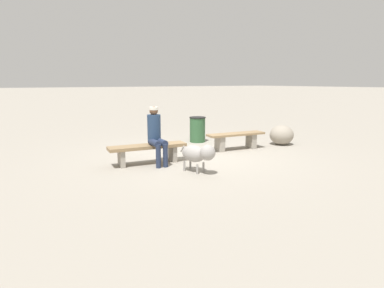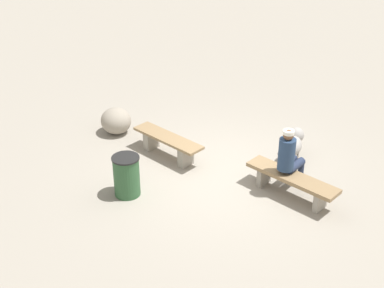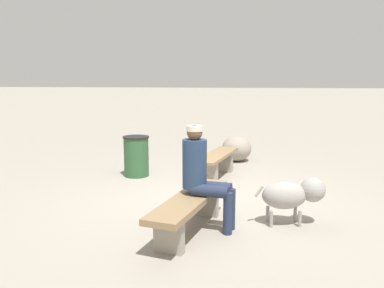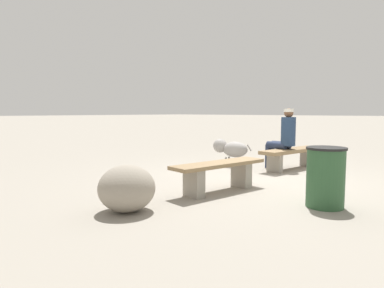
% 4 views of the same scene
% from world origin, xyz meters
% --- Properties ---
extents(ground, '(210.00, 210.00, 0.06)m').
position_xyz_m(ground, '(0.00, 0.00, -0.03)').
color(ground, gray).
extents(bench_left, '(1.69, 0.63, 0.46)m').
position_xyz_m(bench_left, '(-1.34, -0.03, 0.31)').
color(bench_left, gray).
rests_on(bench_left, ground).
extents(bench_right, '(1.80, 0.65, 0.44)m').
position_xyz_m(bench_right, '(1.36, 0.09, 0.33)').
color(bench_right, gray).
rests_on(bench_right, ground).
extents(seated_person, '(0.36, 0.65, 1.29)m').
position_xyz_m(seated_person, '(1.22, 0.22, 0.72)').
color(seated_person, navy).
rests_on(seated_person, ground).
extents(dog, '(0.50, 0.88, 0.61)m').
position_xyz_m(dog, '(0.82, 1.31, 0.40)').
color(dog, gray).
rests_on(dog, ground).
extents(trash_bin, '(0.50, 0.50, 0.77)m').
position_xyz_m(trash_bin, '(-1.09, -1.56, 0.39)').
color(trash_bin, '#2D5633').
rests_on(trash_bin, ground).
extents(boulder, '(0.90, 0.87, 0.58)m').
position_xyz_m(boulder, '(-2.93, 0.16, 0.29)').
color(boulder, gray).
rests_on(boulder, ground).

